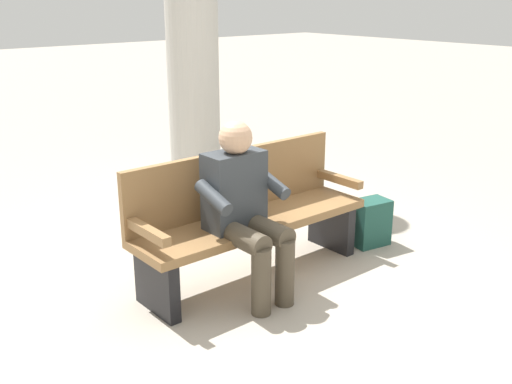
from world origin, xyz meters
The scene contains 4 objects.
ground_plane centered at (0.00, 0.00, 0.00)m, with size 40.00×40.00×0.00m, color #A89E8E.
bench_near centered at (0.00, -0.07, 0.46)m, with size 1.80×0.49×0.90m.
person_seated centered at (0.21, 0.16, 0.63)m, with size 0.57×0.57×1.18m.
backpack centered at (-1.09, 0.15, 0.19)m, with size 0.32×0.28×0.38m.
Camera 1 is at (2.51, 3.05, 1.95)m, focal length 42.21 mm.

